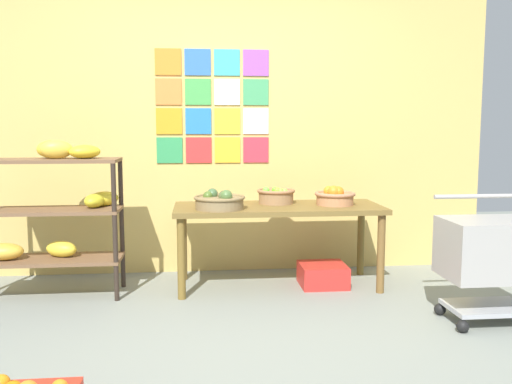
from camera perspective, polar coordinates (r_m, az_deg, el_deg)
ground at (r=3.32m, az=-1.89°, el=-15.84°), size 9.47×9.47×0.00m
back_wall_with_art at (r=4.82m, az=-3.46°, el=8.32°), size 4.69×0.07×2.81m
banana_shelf_unit at (r=4.38m, az=-20.18°, el=-1.46°), size 1.02×0.44×1.18m
display_table at (r=4.37m, az=2.32°, el=-2.42°), size 1.64×0.65×0.65m
fruit_basket_back_left at (r=4.47m, az=2.09°, el=-0.34°), size 0.31×0.31×0.14m
fruit_basket_back_right at (r=4.44m, az=8.19°, el=-0.48°), size 0.33×0.33×0.16m
fruit_basket_left at (r=4.18m, az=-3.82°, el=-0.94°), size 0.39×0.39×0.15m
produce_crate_under_table at (r=4.51m, az=6.96°, el=-8.55°), size 0.37×0.35×0.18m
shopping_cart at (r=3.88m, az=23.11°, el=-5.83°), size 0.59×0.47×0.82m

